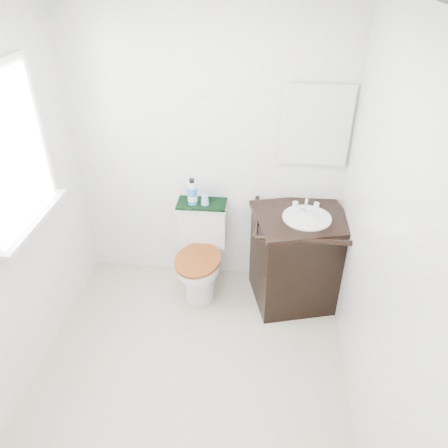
% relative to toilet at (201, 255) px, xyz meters
% --- Properties ---
extents(floor, '(2.40, 2.40, 0.00)m').
position_rel_toilet_xyz_m(floor, '(0.05, -0.97, -0.34)').
color(floor, '#BBB296').
rests_on(floor, ground).
extents(wall_back, '(2.40, 0.00, 2.40)m').
position_rel_toilet_xyz_m(wall_back, '(0.05, 0.23, 0.86)').
color(wall_back, silver).
rests_on(wall_back, ground).
extents(wall_front, '(2.40, 0.00, 2.40)m').
position_rel_toilet_xyz_m(wall_front, '(0.05, -2.17, 0.86)').
color(wall_front, silver).
rests_on(wall_front, ground).
extents(wall_right, '(0.00, 2.40, 2.40)m').
position_rel_toilet_xyz_m(wall_right, '(1.15, -0.97, 0.86)').
color(wall_right, silver).
rests_on(wall_right, ground).
extents(window, '(0.02, 0.70, 0.90)m').
position_rel_toilet_xyz_m(window, '(-1.02, -0.72, 1.21)').
color(window, white).
rests_on(window, wall_left).
extents(mirror, '(0.50, 0.02, 0.60)m').
position_rel_toilet_xyz_m(mirror, '(0.87, 0.21, 1.11)').
color(mirror, silver).
rests_on(mirror, wall_back).
extents(toilet, '(0.42, 0.63, 0.77)m').
position_rel_toilet_xyz_m(toilet, '(0.00, 0.00, 0.00)').
color(toilet, silver).
rests_on(toilet, floor).
extents(vanity, '(0.85, 0.78, 0.92)m').
position_rel_toilet_xyz_m(vanity, '(0.82, -0.07, 0.09)').
color(vanity, black).
rests_on(vanity, floor).
extents(trash_bin, '(0.22, 0.18, 0.30)m').
position_rel_toilet_xyz_m(trash_bin, '(-0.00, -0.05, -0.19)').
color(trash_bin, white).
rests_on(trash_bin, floor).
extents(towel, '(0.41, 0.22, 0.02)m').
position_rel_toilet_xyz_m(towel, '(0.00, 0.12, 0.44)').
color(towel, black).
rests_on(towel, toilet).
extents(mouthwash_bottle, '(0.08, 0.08, 0.22)m').
position_rel_toilet_xyz_m(mouthwash_bottle, '(-0.07, 0.10, 0.55)').
color(mouthwash_bottle, blue).
rests_on(mouthwash_bottle, towel).
extents(cup, '(0.07, 0.07, 0.08)m').
position_rel_toilet_xyz_m(cup, '(0.03, 0.10, 0.49)').
color(cup, '#7D9DCC').
rests_on(cup, towel).
extents(soap_bar, '(0.07, 0.04, 0.02)m').
position_rel_toilet_xyz_m(soap_bar, '(0.82, 0.02, 0.49)').
color(soap_bar, '#177272').
rests_on(soap_bar, vanity).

